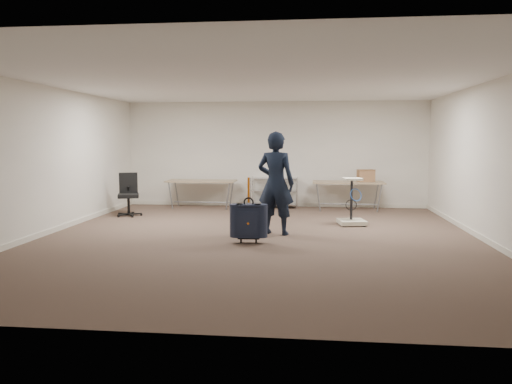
# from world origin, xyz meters

# --- Properties ---
(ground) EXTENTS (9.00, 9.00, 0.00)m
(ground) POSITION_xyz_m (0.00, 0.00, 0.00)
(ground) COLOR #46342A
(ground) RESTS_ON ground
(room_shell) EXTENTS (8.00, 9.00, 9.00)m
(room_shell) POSITION_xyz_m (0.00, 1.38, 0.05)
(room_shell) COLOR white
(room_shell) RESTS_ON ground
(folding_table_left) EXTENTS (1.80, 0.75, 0.73)m
(folding_table_left) POSITION_xyz_m (-1.90, 3.95, 0.68)
(folding_table_left) COLOR #8F7257
(folding_table_left) RESTS_ON ground
(folding_table_right) EXTENTS (1.80, 0.75, 0.73)m
(folding_table_right) POSITION_xyz_m (1.90, 3.95, 0.68)
(folding_table_right) COLOR #8F7257
(folding_table_right) RESTS_ON ground
(wire_shelf) EXTENTS (1.22, 0.47, 0.80)m
(wire_shelf) POSITION_xyz_m (0.00, 4.20, 0.44)
(wire_shelf) COLOR silver
(wire_shelf) RESTS_ON ground
(person) EXTENTS (0.80, 0.63, 1.95)m
(person) POSITION_xyz_m (0.29, 0.49, 0.97)
(person) COLOR black
(person) RESTS_ON ground
(suitcase) EXTENTS (0.43, 0.27, 1.15)m
(suitcase) POSITION_xyz_m (-0.12, -0.39, 0.39)
(suitcase) COLOR black
(suitcase) RESTS_ON ground
(office_chair) EXTENTS (0.61, 0.62, 1.01)m
(office_chair) POSITION_xyz_m (-3.32, 2.43, 0.31)
(office_chair) COLOR black
(office_chair) RESTS_ON ground
(equipment_cart) EXTENTS (0.63, 0.63, 0.99)m
(equipment_cart) POSITION_xyz_m (1.82, 1.69, 0.26)
(equipment_cart) COLOR beige
(equipment_cart) RESTS_ON ground
(cardboard_box) EXTENTS (0.45, 0.37, 0.30)m
(cardboard_box) POSITION_xyz_m (2.34, 4.02, 0.88)
(cardboard_box) COLOR olive
(cardboard_box) RESTS_ON folding_table_right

